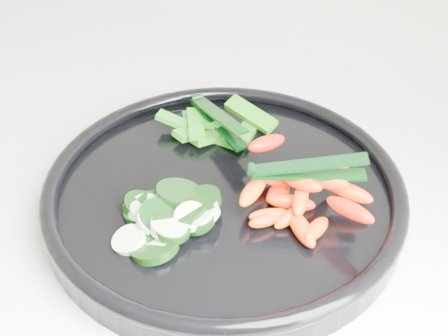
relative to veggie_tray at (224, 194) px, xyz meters
The scene contains 6 objects.
veggie_tray is the anchor object (origin of this frame).
cucumber_pile 0.07m from the veggie_tray, 107.21° to the right, with size 0.11×0.13×0.04m.
carrot_pile 0.08m from the veggie_tray, 15.84° to the left, with size 0.16×0.15×0.05m.
pepper_pile 0.10m from the veggie_tray, 129.69° to the left, with size 0.12×0.10×0.03m.
tong_carrot 0.10m from the veggie_tray, 15.67° to the left, with size 0.10×0.07×0.02m.
tong_pepper 0.10m from the veggie_tray, 129.17° to the left, with size 0.11×0.06×0.02m.
Camera 1 is at (-0.12, 1.24, 1.38)m, focal length 50.00 mm.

